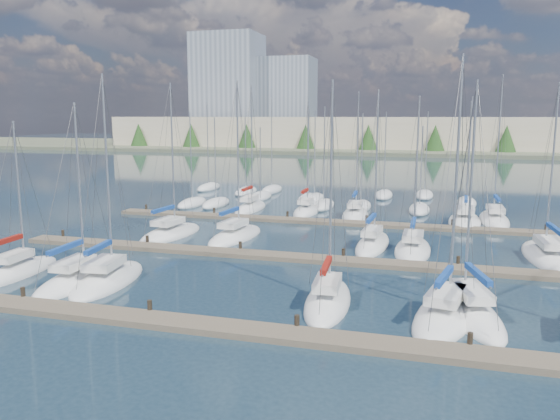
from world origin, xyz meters
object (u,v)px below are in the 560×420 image
(sailboat_q, at_px, (465,221))
(sailboat_h, at_px, (171,234))
(sailboat_p, at_px, (355,215))
(sailboat_c, at_px, (108,280))
(sailboat_e, at_px, (446,314))
(sailboat_b, at_px, (78,279))
(sailboat_l, at_px, (413,250))
(sailboat_d, at_px, (328,301))
(sailboat_f, at_px, (468,310))
(sailboat_k, at_px, (373,244))
(sailboat_o, at_px, (306,211))
(sailboat_n, at_px, (250,208))
(sailboat_a, at_px, (19,272))
(sailboat_j, at_px, (235,236))
(sailboat_m, at_px, (548,257))
(sailboat_r, at_px, (494,220))

(sailboat_q, relative_size, sailboat_h, 0.90)
(sailboat_p, distance_m, sailboat_h, 19.81)
(sailboat_c, xyz_separation_m, sailboat_e, (20.53, -0.49, 0.00))
(sailboat_b, height_order, sailboat_h, sailboat_h)
(sailboat_l, bearing_deg, sailboat_d, -106.50)
(sailboat_f, bearing_deg, sailboat_k, 101.34)
(sailboat_f, relative_size, sailboat_d, 0.99)
(sailboat_q, relative_size, sailboat_b, 1.05)
(sailboat_d, bearing_deg, sailboat_k, 82.20)
(sailboat_o, distance_m, sailboat_l, 18.66)
(sailboat_k, bearing_deg, sailboat_n, 140.54)
(sailboat_a, height_order, sailboat_j, sailboat_j)
(sailboat_m, height_order, sailboat_j, sailboat_j)
(sailboat_o, bearing_deg, sailboat_h, -122.68)
(sailboat_c, height_order, sailboat_k, sailboat_c)
(sailboat_q, relative_size, sailboat_d, 0.96)
(sailboat_k, height_order, sailboat_d, sailboat_k)
(sailboat_f, relative_size, sailboat_e, 0.92)
(sailboat_o, xyz_separation_m, sailboat_k, (8.63, -13.50, -0.01))
(sailboat_l, relative_size, sailboat_j, 0.90)
(sailboat_j, xyz_separation_m, sailboat_n, (-3.40, 13.98, 0.02))
(sailboat_b, height_order, sailboat_d, sailboat_d)
(sailboat_e, bearing_deg, sailboat_k, 122.16)
(sailboat_b, distance_m, sailboat_c, 1.90)
(sailboat_a, height_order, sailboat_r, sailboat_r)
(sailboat_p, height_order, sailboat_k, sailboat_p)
(sailboat_c, xyz_separation_m, sailboat_j, (3.33, 14.12, 0.00))
(sailboat_q, distance_m, sailboat_b, 36.64)
(sailboat_c, bearing_deg, sailboat_a, 173.11)
(sailboat_b, xyz_separation_m, sailboat_f, (23.50, 0.88, 0.01))
(sailboat_j, bearing_deg, sailboat_n, 109.44)
(sailboat_b, relative_size, sailboat_r, 0.79)
(sailboat_b, relative_size, sailboat_h, 0.86)
(sailboat_l, height_order, sailboat_h, sailboat_h)
(sailboat_q, xyz_separation_m, sailboat_f, (-1.06, -26.32, 0.01))
(sailboat_o, bearing_deg, sailboat_r, 0.66)
(sailboat_b, xyz_separation_m, sailboat_k, (16.91, 14.70, 0.02))
(sailboat_r, bearing_deg, sailboat_a, -139.65)
(sailboat_a, height_order, sailboat_k, sailboat_k)
(sailboat_l, bearing_deg, sailboat_c, -143.59)
(sailboat_p, bearing_deg, sailboat_o, 170.87)
(sailboat_o, bearing_deg, sailboat_l, -51.28)
(sailboat_p, relative_size, sailboat_h, 0.98)
(sailboat_r, xyz_separation_m, sailboat_n, (-25.66, -0.05, 0.01))
(sailboat_k, distance_m, sailboat_e, 15.70)
(sailboat_o, bearing_deg, sailboat_d, -75.14)
(sailboat_a, xyz_separation_m, sailboat_c, (6.69, 0.10, -0.00))
(sailboat_r, xyz_separation_m, sailboat_k, (-10.51, -13.93, 0.00))
(sailboat_f, height_order, sailboat_r, sailboat_r)
(sailboat_r, bearing_deg, sailboat_k, -127.89)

